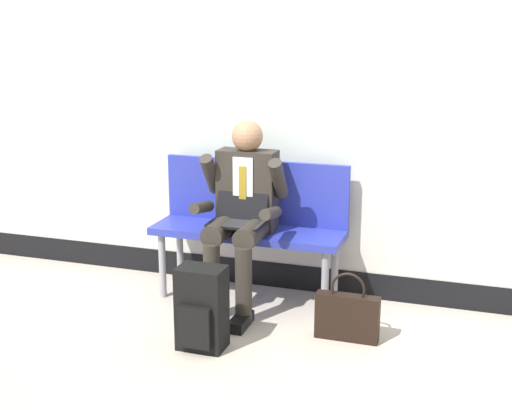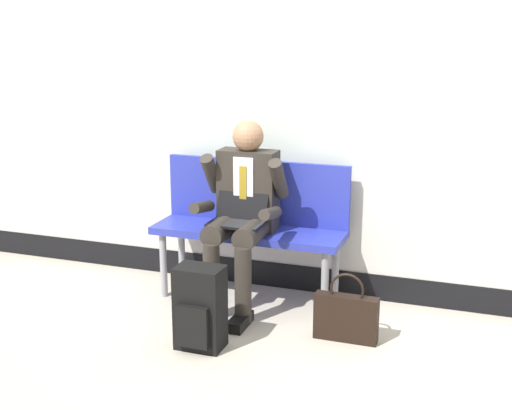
{
  "view_description": "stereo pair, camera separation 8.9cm",
  "coord_description": "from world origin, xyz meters",
  "px_view_note": "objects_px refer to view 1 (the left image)",
  "views": [
    {
      "loc": [
        1.27,
        -4.01,
        1.91
      ],
      "look_at": [
        -0.13,
        0.17,
        0.75
      ],
      "focal_mm": 49.14,
      "sensor_mm": 36.0,
      "label": 1
    },
    {
      "loc": [
        1.35,
        -3.98,
        1.91
      ],
      "look_at": [
        -0.13,
        0.17,
        0.75
      ],
      "focal_mm": 49.14,
      "sensor_mm": 36.0,
      "label": 2
    }
  ],
  "objects_px": {
    "person_seated": "(241,210)",
    "backpack": "(201,309)",
    "bench_with_person": "(251,218)",
    "handbag": "(347,316)"
  },
  "relations": [
    {
      "from": "person_seated",
      "to": "backpack",
      "type": "bearing_deg",
      "value": -90.88
    },
    {
      "from": "bench_with_person",
      "to": "backpack",
      "type": "bearing_deg",
      "value": -90.67
    },
    {
      "from": "bench_with_person",
      "to": "backpack",
      "type": "distance_m",
      "value": 0.95
    },
    {
      "from": "handbag",
      "to": "backpack",
      "type": "bearing_deg",
      "value": -153.94
    },
    {
      "from": "person_seated",
      "to": "handbag",
      "type": "xyz_separation_m",
      "value": [
        0.79,
        -0.29,
        -0.53
      ]
    },
    {
      "from": "person_seated",
      "to": "handbag",
      "type": "distance_m",
      "value": 1.0
    },
    {
      "from": "bench_with_person",
      "to": "person_seated",
      "type": "height_order",
      "value": "person_seated"
    },
    {
      "from": "backpack",
      "to": "bench_with_person",
      "type": "bearing_deg",
      "value": 89.33
    },
    {
      "from": "person_seated",
      "to": "backpack",
      "type": "xyz_separation_m",
      "value": [
        -0.01,
        -0.69,
        -0.44
      ]
    },
    {
      "from": "person_seated",
      "to": "backpack",
      "type": "height_order",
      "value": "person_seated"
    }
  ]
}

